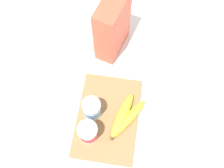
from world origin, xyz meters
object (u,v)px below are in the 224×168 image
cereal_box (112,27)px  yogurt_cup_front (88,133)px  cutting_board (107,118)px  yogurt_cup_back (92,109)px  banana_bunch (125,117)px

cereal_box → yogurt_cup_front: size_ratio=2.81×
cereal_box → cutting_board: bearing=-158.8°
yogurt_cup_front → cereal_box: bearing=-3.3°
cereal_box → yogurt_cup_back: bearing=-168.9°
cutting_board → yogurt_cup_back: size_ratio=3.49×
cutting_board → yogurt_cup_back: bearing=83.6°
yogurt_cup_front → cutting_board: bearing=-33.6°
banana_bunch → cutting_board: bearing=94.4°
cereal_box → banana_bunch: size_ratio=1.43×
yogurt_cup_front → banana_bunch: yogurt_cup_front is taller
yogurt_cup_back → banana_bunch: bearing=-90.7°
cutting_board → cereal_box: bearing=5.4°
cereal_box → yogurt_cup_front: (-0.40, 0.02, -0.07)m
cutting_board → yogurt_cup_back: (0.01, 0.06, 0.06)m
cutting_board → banana_bunch: bearing=-85.6°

